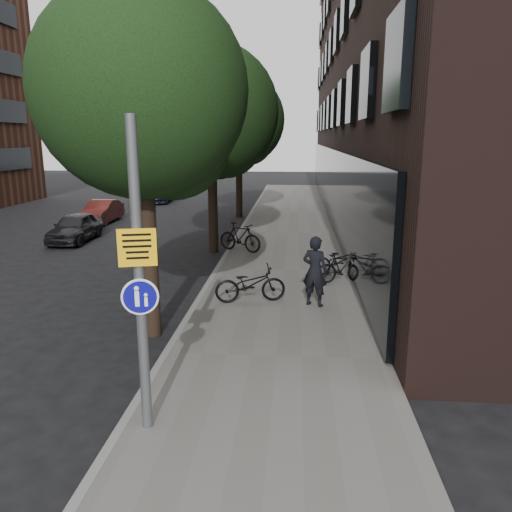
# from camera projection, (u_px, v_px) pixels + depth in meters

# --- Properties ---
(ground) EXTENTS (120.00, 120.00, 0.00)m
(ground) POSITION_uv_depth(u_px,v_px,m) (248.00, 467.00, 6.81)
(ground) COLOR black
(ground) RESTS_ON ground
(sidewalk) EXTENTS (4.50, 60.00, 0.12)m
(sidewalk) POSITION_uv_depth(u_px,v_px,m) (284.00, 272.00, 16.47)
(sidewalk) COLOR #5D5B56
(sidewalk) RESTS_ON ground
(curb_edge) EXTENTS (0.15, 60.00, 0.13)m
(curb_edge) POSITION_uv_depth(u_px,v_px,m) (217.00, 270.00, 16.64)
(curb_edge) COLOR slate
(curb_edge) RESTS_ON ground
(building_right_dark_brick) EXTENTS (12.00, 40.00, 18.00)m
(building_right_dark_brick) POSITION_uv_depth(u_px,v_px,m) (454.00, 44.00, 25.39)
(building_right_dark_brick) COLOR black
(building_right_dark_brick) RESTS_ON ground
(street_tree_near) EXTENTS (4.40, 4.40, 7.50)m
(street_tree_near) POSITION_uv_depth(u_px,v_px,m) (147.00, 101.00, 10.32)
(street_tree_near) COLOR black
(street_tree_near) RESTS_ON ground
(street_tree_mid) EXTENTS (5.00, 5.00, 7.80)m
(street_tree_mid) POSITION_uv_depth(u_px,v_px,m) (214.00, 117.00, 18.56)
(street_tree_mid) COLOR black
(street_tree_mid) RESTS_ON ground
(street_tree_far) EXTENTS (5.00, 5.00, 7.80)m
(street_tree_far) POSITION_uv_depth(u_px,v_px,m) (240.00, 123.00, 27.28)
(street_tree_far) COLOR black
(street_tree_far) RESTS_ON ground
(signpost) EXTENTS (0.52, 0.16, 4.57)m
(signpost) POSITION_uv_depth(u_px,v_px,m) (139.00, 280.00, 7.03)
(signpost) COLOR #595B5E
(signpost) RESTS_ON sidewalk
(pedestrian) EXTENTS (0.79, 0.67, 1.84)m
(pedestrian) POSITION_uv_depth(u_px,v_px,m) (315.00, 271.00, 12.79)
(pedestrian) COLOR black
(pedestrian) RESTS_ON sidewalk
(parked_bike_facade_near) EXTENTS (1.85, 0.93, 0.93)m
(parked_bike_facade_near) POSITION_uv_depth(u_px,v_px,m) (340.00, 261.00, 15.77)
(parked_bike_facade_near) COLOR black
(parked_bike_facade_near) RESTS_ON sidewalk
(parked_bike_facade_far) EXTENTS (1.61, 0.77, 0.94)m
(parked_bike_facade_far) POSITION_uv_depth(u_px,v_px,m) (342.00, 268.00, 14.91)
(parked_bike_facade_far) COLOR black
(parked_bike_facade_far) RESTS_ON sidewalk
(parked_bike_curb_near) EXTENTS (1.97, 1.08, 0.98)m
(parked_bike_curb_near) POSITION_uv_depth(u_px,v_px,m) (250.00, 284.00, 13.17)
(parked_bike_curb_near) COLOR black
(parked_bike_curb_near) RESTS_ON sidewalk
(parked_bike_curb_far) EXTENTS (1.88, 1.32, 1.11)m
(parked_bike_curb_far) POSITION_uv_depth(u_px,v_px,m) (240.00, 237.00, 19.00)
(parked_bike_curb_far) COLOR black
(parked_bike_curb_far) RESTS_ON sidewalk
(parked_car_near) EXTENTS (1.53, 3.62, 1.22)m
(parked_car_near) POSITION_uv_depth(u_px,v_px,m) (75.00, 227.00, 21.41)
(parked_car_near) COLOR black
(parked_car_near) RESTS_ON ground
(parked_car_mid) EXTENTS (1.26, 3.58, 1.18)m
(parked_car_mid) POSITION_uv_depth(u_px,v_px,m) (102.00, 212.00, 26.05)
(parked_car_mid) COLOR #541C18
(parked_car_mid) RESTS_ON ground
(parked_car_far) EXTENTS (1.84, 4.29, 1.23)m
(parked_car_far) POSITION_uv_depth(u_px,v_px,m) (161.00, 193.00, 34.70)
(parked_car_far) COLOR #1A1F30
(parked_car_far) RESTS_ON ground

